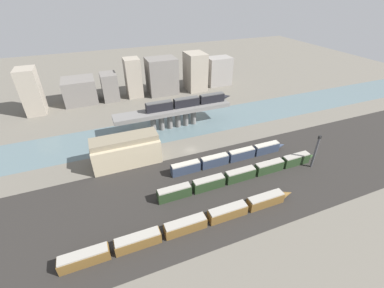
{
  "coord_description": "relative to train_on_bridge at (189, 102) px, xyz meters",
  "views": [
    {
      "loc": [
        -31.76,
        -80.51,
        57.91
      ],
      "look_at": [
        0.0,
        -1.49,
        3.82
      ],
      "focal_mm": 24.0,
      "sensor_mm": 36.0,
      "label": 1
    }
  ],
  "objects": [
    {
      "name": "bridge",
      "position": [
        -7.53,
        0.0,
        -4.17
      ],
      "size": [
        53.56,
        7.99,
        9.55
      ],
      "color": "slate",
      "rests_on": "ground"
    },
    {
      "name": "city_block_low",
      "position": [
        38.41,
        45.69,
        -2.83
      ],
      "size": [
        15.26,
        10.58,
        17.52
      ],
      "primitive_type": "cube",
      "color": "gray",
      "rests_on": "ground"
    },
    {
      "name": "city_block_right",
      "position": [
        -16.65,
        45.74,
        -0.59
      ],
      "size": [
        8.59,
        9.67,
        22.0
      ],
      "primitive_type": "cube",
      "color": "gray",
      "rests_on": "ground"
    },
    {
      "name": "train_yard_near",
      "position": [
        -21.88,
        -57.34,
        -9.82
      ],
      "size": [
        67.87,
        3.05,
        3.61
      ],
      "color": "brown",
      "rests_on": "ground"
    },
    {
      "name": "train_yard_mid",
      "position": [
        2.72,
        -44.24,
        -9.6
      ],
      "size": [
        62.09,
        2.81,
        4.03
      ],
      "color": "#23381E",
      "rests_on": "ground"
    },
    {
      "name": "train_on_bridge",
      "position": [
        0.0,
        0.0,
        0.0
      ],
      "size": [
        41.63,
        2.66,
        4.16
      ],
      "color": "black",
      "rests_on": "bridge"
    },
    {
      "name": "city_block_far_left",
      "position": [
        -68.33,
        41.67,
        -0.1
      ],
      "size": [
        8.89,
        11.52,
        22.97
      ],
      "primitive_type": "cube",
      "color": "gray",
      "rests_on": "ground"
    },
    {
      "name": "signal_tower",
      "position": [
        29.75,
        -47.76,
        -4.96
      ],
      "size": [
        1.0,
        0.81,
        13.19
      ],
      "color": "#4C4C51",
      "rests_on": "ground"
    },
    {
      "name": "warehouse_building",
      "position": [
        -32.64,
        -19.55,
        -6.33
      ],
      "size": [
        24.39,
        10.33,
        11.06
      ],
      "color": "tan",
      "rests_on": "ground"
    },
    {
      "name": "ground_plane",
      "position": [
        -7.53,
        -21.02,
        -11.59
      ],
      "size": [
        400.0,
        400.0,
        0.0
      ],
      "primitive_type": "plane",
      "color": "#666056"
    },
    {
      "name": "railbed_yard",
      "position": [
        -7.53,
        -45.02,
        -11.58
      ],
      "size": [
        280.0,
        42.0,
        0.01
      ],
      "primitive_type": "cube",
      "color": "#282623",
      "rests_on": "ground"
    },
    {
      "name": "city_block_left",
      "position": [
        -46.39,
        47.97,
        -4.94
      ],
      "size": [
        17.02,
        15.92,
        13.29
      ],
      "primitive_type": "cube",
      "color": "slate",
      "rests_on": "ground"
    },
    {
      "name": "train_yard_far",
      "position": [
        3.71,
        -33.74,
        -9.59
      ],
      "size": [
        48.49,
        2.63,
        4.07
      ],
      "color": "#2D384C",
      "rests_on": "ground"
    },
    {
      "name": "city_block_tall",
      "position": [
        21.05,
        43.31,
        -0.48
      ],
      "size": [
        11.24,
        14.21,
        22.22
      ],
      "primitive_type": "cube",
      "color": "gray",
      "rests_on": "ground"
    },
    {
      "name": "river_water",
      "position": [
        -7.53,
        0.0,
        -11.58
      ],
      "size": [
        320.0,
        23.53,
        0.01
      ],
      "primitive_type": "cube",
      "color": "slate",
      "rests_on": "ground"
    },
    {
      "name": "city_block_far_right",
      "position": [
        0.05,
        44.36,
        -1.17
      ],
      "size": [
        17.13,
        13.21,
        20.83
      ],
      "primitive_type": "cube",
      "color": "slate",
      "rests_on": "ground"
    },
    {
      "name": "city_block_center",
      "position": [
        -30.36,
        45.72,
        -4.05
      ],
      "size": [
        8.64,
        11.23,
        15.07
      ],
      "primitive_type": "cube",
      "color": "slate",
      "rests_on": "ground"
    }
  ]
}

